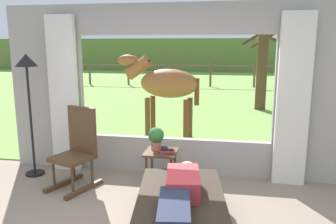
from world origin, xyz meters
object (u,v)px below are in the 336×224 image
Objects in this scene: floor_lamp_left at (27,78)px; pasture_tree at (262,64)px; reclining_person at (180,192)px; recliner_sofa at (181,217)px; side_table at (161,158)px; potted_plant at (156,137)px; rocking_chair at (77,149)px; book_stack at (167,150)px; horse at (165,84)px.

floor_lamp_left is 7.13m from pasture_tree.
reclining_person is 0.78× the size of floor_lamp_left.
recliner_sofa is at bearing 82.17° from reclining_person.
pasture_tree is at bearing 72.93° from side_table.
recliner_sofa is 1.45m from potted_plant.
rocking_chair is at bearing 139.17° from recliner_sofa.
book_stack is at bearing -106.08° from pasture_tree.
recliner_sofa is at bearing -69.73° from side_table.
floor_lamp_left is at bearing 142.95° from reclining_person.
potted_plant is at bearing -107.91° from pasture_tree.
reclining_person is at bearing -68.23° from potted_plant.
pasture_tree reaches higher than rocking_chair.
pasture_tree is (3.02, 6.27, 0.83)m from rocking_chair.
potted_plant is at bearing 104.72° from recliner_sofa.
recliner_sofa is at bearing -67.45° from potted_plant.
horse is at bearing 97.66° from potted_plant.
potted_plant is at bearing 145.50° from book_stack.
side_table is at bearing -162.32° from horse.
reclining_person is 1.42m from potted_plant.
reclining_person is at bearing -73.75° from book_stack.
horse is (-0.86, 3.78, 0.63)m from reclining_person.
pasture_tree reaches higher than side_table.
book_stack is 6.47m from pasture_tree.
book_stack is at bearing 98.42° from reclining_person.
potted_plant is 0.26m from book_stack.
book_stack is at bearing -160.47° from horse.
side_table is 0.28× the size of floor_lamp_left.
pasture_tree reaches higher than horse.
rocking_chair is 5.52× the size of book_stack.
reclining_person is 1.28× the size of rocking_chair.
rocking_chair reaches higher than side_table.
recliner_sofa is 1.92m from rocking_chair.
book_stack is 0.11× the size of horse.
floor_lamp_left is (-2.10, 0.18, 0.92)m from book_stack.
rocking_chair is at bearing 173.20° from horse.
horse is at bearing -122.64° from pasture_tree.
pasture_tree reaches higher than book_stack.
recliner_sofa is at bearing -73.08° from book_stack.
pasture_tree reaches higher than floor_lamp_left.
book_stack is (-0.35, 1.19, 0.03)m from reclining_person.
side_table is at bearing 101.69° from reclining_person.
side_table is 2.27m from floor_lamp_left.
horse reaches higher than side_table.
horse is at bearing 101.11° from book_stack.
floor_lamp_left reaches higher than rocking_chair.
book_stack is 0.07× the size of pasture_tree.
rocking_chair reaches higher than potted_plant.
rocking_chair reaches higher than book_stack.
pasture_tree is at bearing 71.16° from reclining_person.
side_table is 0.17× the size of pasture_tree.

